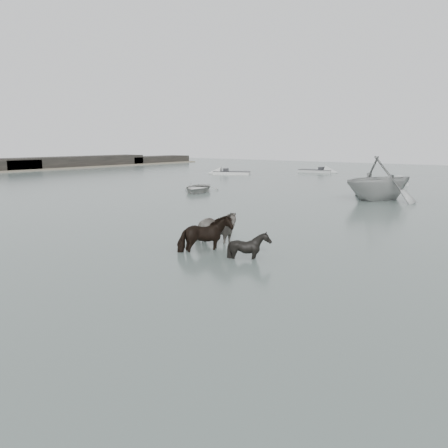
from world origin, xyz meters
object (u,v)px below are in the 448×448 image
(pony_pinto, at_px, (215,223))
(rowboat_lead, at_px, (198,187))
(pony_dark, at_px, (206,229))
(pony_black, at_px, (249,240))

(pony_pinto, relative_size, rowboat_lead, 0.48)
(pony_dark, bearing_deg, rowboat_lead, 47.53)
(pony_pinto, xyz_separation_m, pony_black, (2.43, -1.13, -0.17))
(rowboat_lead, bearing_deg, pony_dark, -75.48)
(pony_black, bearing_deg, pony_dark, 105.72)
(pony_black, xyz_separation_m, rowboat_lead, (-14.90, 14.41, -0.25))
(pony_pinto, distance_m, rowboat_lead, 18.23)
(pony_dark, distance_m, pony_black, 1.84)
(pony_pinto, relative_size, pony_dark, 1.17)
(pony_black, bearing_deg, pony_pinto, 75.79)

